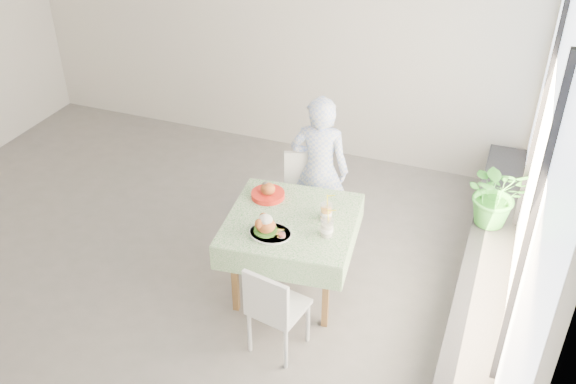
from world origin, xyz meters
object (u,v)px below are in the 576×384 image
at_px(diner, 319,171).
at_px(main_dish, 268,228).
at_px(chair_far, 307,220).
at_px(chair_near, 278,323).
at_px(cafe_table, 291,246).
at_px(juice_cup_orange, 326,212).
at_px(potted_plant, 497,194).

relative_size(diner, main_dish, 4.35).
height_order(chair_far, chair_near, chair_far).
xyz_separation_m(cafe_table, diner, (-0.03, 0.80, 0.28)).
height_order(chair_near, juice_cup_orange, juice_cup_orange).
relative_size(chair_far, chair_near, 1.13).
bearing_deg(chair_near, cafe_table, 102.34).
bearing_deg(chair_far, juice_cup_orange, -57.28).
relative_size(cafe_table, chair_near, 1.42).
distance_m(chair_far, juice_cup_orange, 0.84).
height_order(main_dish, potted_plant, potted_plant).
relative_size(chair_far, potted_plant, 1.52).
height_order(diner, juice_cup_orange, diner).
bearing_deg(chair_far, chair_near, -79.89).
bearing_deg(diner, cafe_table, 83.87).
xyz_separation_m(juice_cup_orange, potted_plant, (1.27, 0.80, -0.01)).
height_order(diner, main_dish, diner).
relative_size(diner, juice_cup_orange, 5.20).
xyz_separation_m(diner, main_dish, (-0.07, -1.06, 0.05)).
bearing_deg(juice_cup_orange, chair_far, 122.72).
distance_m(chair_near, main_dish, 0.74).
height_order(cafe_table, main_dish, main_dish).
xyz_separation_m(cafe_table, juice_cup_orange, (0.27, 0.10, 0.35)).
xyz_separation_m(chair_far, juice_cup_orange, (0.35, -0.55, 0.53)).
distance_m(chair_far, main_dish, 1.05).
distance_m(chair_near, juice_cup_orange, 0.97).
distance_m(chair_near, potted_plant, 2.18).
relative_size(chair_near, main_dish, 2.36).
xyz_separation_m(chair_near, diner, (-0.18, 1.49, 0.50)).
relative_size(cafe_table, diner, 0.77).
bearing_deg(potted_plant, chair_far, -171.26).
xyz_separation_m(cafe_table, potted_plant, (1.54, 0.89, 0.34)).
relative_size(main_dish, juice_cup_orange, 1.20).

